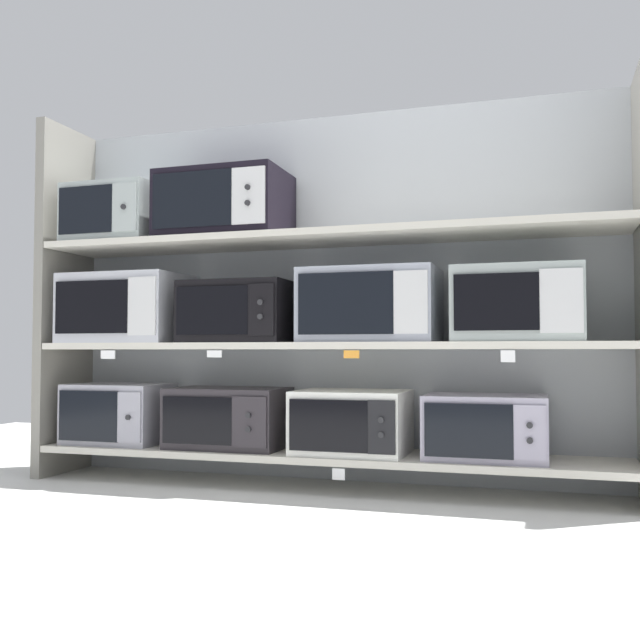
# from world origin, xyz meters

# --- Properties ---
(ground) EXTENTS (6.61, 6.00, 0.02)m
(ground) POSITION_xyz_m (0.00, -1.00, -0.01)
(ground) COLOR silver
(back_panel) EXTENTS (2.81, 0.04, 1.72)m
(back_panel) POSITION_xyz_m (0.00, 0.22, 0.86)
(back_panel) COLOR #9EA3A8
(back_panel) RESTS_ON ground
(upright_left) EXTENTS (0.05, 0.41, 1.72)m
(upright_left) POSITION_xyz_m (-1.34, 0.00, 0.86)
(upright_left) COLOR gray
(upright_left) RESTS_ON ground
(shelf_0) EXTENTS (2.61, 0.41, 0.03)m
(shelf_0) POSITION_xyz_m (0.00, 0.00, 0.14)
(shelf_0) COLOR beige
(shelf_0) RESTS_ON ground
(microwave_0) EXTENTS (0.46, 0.35, 0.28)m
(microwave_0) POSITION_xyz_m (-1.02, -0.00, 0.30)
(microwave_0) COLOR #9A99A6
(microwave_0) RESTS_ON shelf_0
(microwave_1) EXTENTS (0.53, 0.34, 0.27)m
(microwave_1) POSITION_xyz_m (-0.44, -0.00, 0.29)
(microwave_1) COLOR #2D282D
(microwave_1) RESTS_ON shelf_0
(microwave_2) EXTENTS (0.48, 0.39, 0.27)m
(microwave_2) POSITION_xyz_m (0.15, -0.00, 0.29)
(microwave_2) COLOR white
(microwave_2) RESTS_ON shelf_0
(microwave_3) EXTENTS (0.49, 0.35, 0.26)m
(microwave_3) POSITION_xyz_m (0.72, -0.00, 0.29)
(microwave_3) COLOR #9F9AAE
(microwave_3) RESTS_ON shelf_0
(price_tag_0) EXTENTS (0.05, 0.00, 0.05)m
(price_tag_0) POSITION_xyz_m (0.14, -0.21, 0.10)
(price_tag_0) COLOR white
(shelf_1) EXTENTS (2.61, 0.41, 0.03)m
(shelf_1) POSITION_xyz_m (0.00, 0.00, 0.62)
(shelf_1) COLOR beige
(microwave_4) EXTENTS (0.56, 0.43, 0.33)m
(microwave_4) POSITION_xyz_m (-0.97, -0.00, 0.80)
(microwave_4) COLOR #B1B4BD
(microwave_4) RESTS_ON shelf_1
(microwave_5) EXTENTS (0.49, 0.42, 0.28)m
(microwave_5) POSITION_xyz_m (-0.37, -0.00, 0.78)
(microwave_5) COLOR black
(microwave_5) RESTS_ON shelf_1
(microwave_6) EXTENTS (0.58, 0.38, 0.32)m
(microwave_6) POSITION_xyz_m (0.23, -0.00, 0.80)
(microwave_6) COLOR #9BA0AF
(microwave_6) RESTS_ON shelf_1
(microwave_7) EXTENTS (0.51, 0.40, 0.30)m
(microwave_7) POSITION_xyz_m (0.85, -0.00, 0.79)
(microwave_7) COLOR #9BA5A1
(microwave_7) RESTS_ON shelf_1
(price_tag_1) EXTENTS (0.07, 0.00, 0.04)m
(price_tag_1) POSITION_xyz_m (-0.94, -0.21, 0.58)
(price_tag_1) COLOR white
(price_tag_2) EXTENTS (0.07, 0.00, 0.03)m
(price_tag_2) POSITION_xyz_m (-0.41, -0.21, 0.59)
(price_tag_2) COLOR white
(price_tag_3) EXTENTS (0.07, 0.00, 0.03)m
(price_tag_3) POSITION_xyz_m (0.20, -0.21, 0.59)
(price_tag_3) COLOR orange
(price_tag_4) EXTENTS (0.05, 0.00, 0.05)m
(price_tag_4) POSITION_xyz_m (0.82, -0.21, 0.58)
(price_tag_4) COLOR white
(shelf_2) EXTENTS (2.61, 0.41, 0.03)m
(shelf_2) POSITION_xyz_m (0.00, 0.00, 1.10)
(shelf_2) COLOR beige
(microwave_8) EXTENTS (0.44, 0.39, 0.28)m
(microwave_8) POSITION_xyz_m (-1.03, -0.00, 1.26)
(microwave_8) COLOR #9DA8A6
(microwave_8) RESTS_ON shelf_2
(microwave_9) EXTENTS (0.58, 0.39, 0.31)m
(microwave_9) POSITION_xyz_m (-0.47, -0.00, 1.27)
(microwave_9) COLOR black
(microwave_9) RESTS_ON shelf_2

